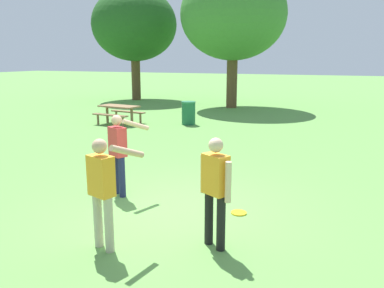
# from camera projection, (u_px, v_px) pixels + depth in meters

# --- Properties ---
(ground_plane) EXTENTS (120.00, 120.00, 0.00)m
(ground_plane) POSITION_uv_depth(u_px,v_px,m) (172.00, 209.00, 7.22)
(ground_plane) COLOR #609947
(person_thrower) EXTENTS (0.81, 0.58, 1.64)m
(person_thrower) POSITION_uv_depth(u_px,v_px,m) (118.00, 149.00, 7.75)
(person_thrower) COLOR #1E234C
(person_thrower) RESTS_ON ground
(person_catcher) EXTENTS (0.55, 0.38, 1.64)m
(person_catcher) POSITION_uv_depth(u_px,v_px,m) (215.00, 186.00, 5.58)
(person_catcher) COLOR black
(person_catcher) RESTS_ON ground
(person_bystander) EXTENTS (0.76, 0.63, 1.64)m
(person_bystander) POSITION_uv_depth(u_px,v_px,m) (102.00, 186.00, 5.52)
(person_bystander) COLOR #B7AD93
(person_bystander) RESTS_ON ground
(frisbee) EXTENTS (0.28, 0.28, 0.03)m
(frisbee) POSITION_uv_depth(u_px,v_px,m) (239.00, 213.00, 7.00)
(frisbee) COLOR yellow
(frisbee) RESTS_ON ground
(picnic_table_near) EXTENTS (1.87, 1.63, 0.77)m
(picnic_table_near) POSITION_uv_depth(u_px,v_px,m) (119.00, 111.00, 16.39)
(picnic_table_near) COLOR olive
(picnic_table_near) RESTS_ON ground
(trash_can_further_along) EXTENTS (0.59, 0.59, 0.96)m
(trash_can_further_along) POSITION_uv_depth(u_px,v_px,m) (188.00, 113.00, 16.23)
(trash_can_further_along) COLOR #1E663D
(trash_can_further_along) RESTS_ON ground
(tree_tall_left) EXTENTS (5.40, 5.40, 7.09)m
(tree_tall_left) POSITION_uv_depth(u_px,v_px,m) (134.00, 25.00, 24.93)
(tree_tall_left) COLOR brown
(tree_tall_left) RESTS_ON ground
(tree_broad_center) EXTENTS (5.68, 5.68, 7.40)m
(tree_broad_center) POSITION_uv_depth(u_px,v_px,m) (233.00, 15.00, 20.86)
(tree_broad_center) COLOR brown
(tree_broad_center) RESTS_ON ground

